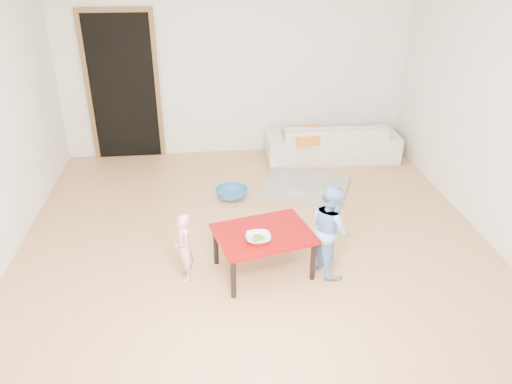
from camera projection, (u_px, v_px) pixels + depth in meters
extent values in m
cube|color=tan|center=(254.00, 236.00, 5.47)|extent=(5.00, 5.00, 0.01)
cube|color=white|center=(236.00, 66.00, 7.09)|extent=(5.00, 0.02, 2.60)
cube|color=white|center=(496.00, 115.00, 5.12)|extent=(0.02, 5.00, 2.60)
imported|color=white|center=(332.00, 141.00, 7.29)|extent=(1.92, 0.79, 0.56)
cube|color=orange|center=(308.00, 136.00, 7.03)|extent=(0.60, 0.56, 0.13)
imported|color=white|center=(258.00, 238.00, 4.56)|extent=(0.23, 0.23, 0.06)
imported|color=pink|center=(184.00, 248.00, 4.66)|extent=(0.24, 0.29, 0.68)
imported|color=#618CE1|center=(331.00, 229.00, 4.72)|extent=(0.44, 0.51, 0.92)
imported|color=teal|center=(232.00, 193.00, 6.26)|extent=(0.40, 0.40, 0.13)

